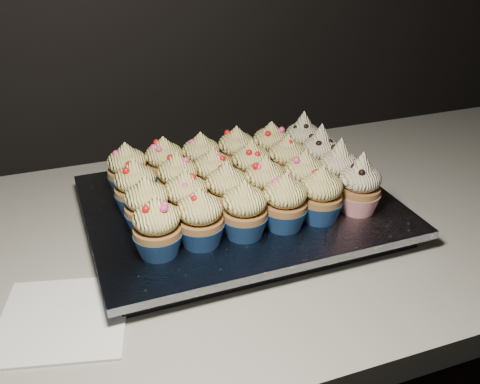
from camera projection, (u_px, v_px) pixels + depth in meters
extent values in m
cube|color=beige|center=(98.00, 263.00, 0.77)|extent=(2.44, 0.64, 0.04)
cube|color=white|center=(63.00, 319.00, 0.63)|extent=(0.18, 0.18, 0.00)
cube|color=black|center=(240.00, 214.00, 0.83)|extent=(0.43, 0.33, 0.02)
cube|color=silver|center=(240.00, 205.00, 0.82)|extent=(0.46, 0.36, 0.01)
cone|color=navy|center=(158.00, 243.00, 0.69)|extent=(0.06, 0.06, 0.03)
ellipsoid|color=#FDE680|center=(156.00, 218.00, 0.67)|extent=(0.06, 0.06, 0.04)
cone|color=#FDE680|center=(155.00, 202.00, 0.66)|extent=(0.03, 0.03, 0.02)
cone|color=navy|center=(201.00, 234.00, 0.71)|extent=(0.06, 0.06, 0.03)
ellipsoid|color=#FDE680|center=(200.00, 209.00, 0.69)|extent=(0.06, 0.06, 0.04)
cone|color=#FDE680|center=(199.00, 193.00, 0.68)|extent=(0.03, 0.03, 0.02)
cone|color=navy|center=(244.00, 225.00, 0.73)|extent=(0.06, 0.06, 0.03)
ellipsoid|color=#FDE680|center=(244.00, 201.00, 0.71)|extent=(0.06, 0.06, 0.04)
cone|color=#FDE680|center=(245.00, 186.00, 0.70)|extent=(0.03, 0.03, 0.02)
cone|color=navy|center=(284.00, 217.00, 0.74)|extent=(0.06, 0.06, 0.03)
ellipsoid|color=#FDE680|center=(285.00, 193.00, 0.73)|extent=(0.06, 0.06, 0.04)
cone|color=#FDE680|center=(286.00, 178.00, 0.72)|extent=(0.03, 0.03, 0.02)
cone|color=navy|center=(319.00, 210.00, 0.76)|extent=(0.06, 0.06, 0.03)
ellipsoid|color=#FDE680|center=(321.00, 186.00, 0.74)|extent=(0.06, 0.06, 0.04)
cone|color=#FDE680|center=(323.00, 171.00, 0.73)|extent=(0.03, 0.03, 0.02)
cone|color=red|center=(358.00, 201.00, 0.78)|extent=(0.06, 0.06, 0.03)
ellipsoid|color=beige|center=(361.00, 178.00, 0.77)|extent=(0.06, 0.06, 0.04)
cone|color=beige|center=(363.00, 161.00, 0.75)|extent=(0.03, 0.03, 0.03)
cone|color=navy|center=(149.00, 221.00, 0.74)|extent=(0.06, 0.06, 0.03)
ellipsoid|color=#FDE680|center=(146.00, 197.00, 0.72)|extent=(0.06, 0.06, 0.04)
cone|color=#FDE680|center=(145.00, 182.00, 0.71)|extent=(0.03, 0.03, 0.02)
cone|color=navy|center=(187.00, 214.00, 0.75)|extent=(0.06, 0.06, 0.03)
ellipsoid|color=#FDE680|center=(186.00, 190.00, 0.73)|extent=(0.06, 0.06, 0.04)
cone|color=#FDE680|center=(185.00, 175.00, 0.72)|extent=(0.03, 0.03, 0.02)
cone|color=navy|center=(227.00, 205.00, 0.77)|extent=(0.06, 0.06, 0.03)
ellipsoid|color=#FDE680|center=(227.00, 182.00, 0.76)|extent=(0.06, 0.06, 0.04)
cone|color=#FDE680|center=(226.00, 167.00, 0.75)|extent=(0.03, 0.03, 0.02)
cone|color=navy|center=(265.00, 198.00, 0.79)|extent=(0.06, 0.06, 0.03)
ellipsoid|color=#FDE680|center=(265.00, 175.00, 0.77)|extent=(0.06, 0.06, 0.04)
cone|color=#FDE680|center=(266.00, 161.00, 0.76)|extent=(0.03, 0.03, 0.02)
cone|color=navy|center=(303.00, 192.00, 0.81)|extent=(0.06, 0.06, 0.03)
ellipsoid|color=#FDE680|center=(305.00, 169.00, 0.79)|extent=(0.06, 0.06, 0.04)
cone|color=#FDE680|center=(305.00, 155.00, 0.78)|extent=(0.03, 0.03, 0.02)
cone|color=red|center=(337.00, 185.00, 0.83)|extent=(0.06, 0.06, 0.03)
ellipsoid|color=beige|center=(339.00, 163.00, 0.81)|extent=(0.06, 0.06, 0.04)
cone|color=beige|center=(341.00, 146.00, 0.80)|extent=(0.03, 0.03, 0.03)
cone|color=navy|center=(137.00, 202.00, 0.78)|extent=(0.06, 0.06, 0.03)
ellipsoid|color=#FDE680|center=(135.00, 179.00, 0.76)|extent=(0.06, 0.06, 0.04)
cone|color=#FDE680|center=(133.00, 164.00, 0.75)|extent=(0.03, 0.03, 0.02)
cone|color=navy|center=(179.00, 194.00, 0.80)|extent=(0.06, 0.06, 0.03)
ellipsoid|color=#FDE680|center=(178.00, 172.00, 0.78)|extent=(0.06, 0.06, 0.04)
cone|color=#FDE680|center=(177.00, 157.00, 0.77)|extent=(0.03, 0.03, 0.02)
cone|color=navy|center=(214.00, 188.00, 0.82)|extent=(0.06, 0.06, 0.03)
ellipsoid|color=#FDE680|center=(213.00, 166.00, 0.80)|extent=(0.06, 0.06, 0.04)
cone|color=#FDE680|center=(213.00, 152.00, 0.79)|extent=(0.03, 0.03, 0.02)
cone|color=navy|center=(251.00, 181.00, 0.84)|extent=(0.06, 0.06, 0.03)
ellipsoid|color=#FDE680|center=(251.00, 159.00, 0.82)|extent=(0.06, 0.06, 0.04)
cone|color=#FDE680|center=(251.00, 145.00, 0.81)|extent=(0.03, 0.03, 0.02)
cone|color=navy|center=(286.00, 174.00, 0.86)|extent=(0.06, 0.06, 0.03)
ellipsoid|color=#FDE680|center=(287.00, 153.00, 0.84)|extent=(0.06, 0.06, 0.04)
cone|color=#FDE680|center=(288.00, 139.00, 0.83)|extent=(0.03, 0.03, 0.02)
cone|color=red|center=(319.00, 169.00, 0.88)|extent=(0.06, 0.06, 0.03)
ellipsoid|color=beige|center=(320.00, 148.00, 0.86)|extent=(0.06, 0.06, 0.04)
cone|color=beige|center=(322.00, 132.00, 0.85)|extent=(0.03, 0.03, 0.03)
cone|color=navy|center=(129.00, 183.00, 0.83)|extent=(0.06, 0.06, 0.03)
ellipsoid|color=#FDE680|center=(127.00, 161.00, 0.82)|extent=(0.06, 0.06, 0.04)
cone|color=#FDE680|center=(125.00, 147.00, 0.81)|extent=(0.03, 0.03, 0.02)
cone|color=navy|center=(166.00, 177.00, 0.85)|extent=(0.06, 0.06, 0.03)
ellipsoid|color=#FDE680|center=(164.00, 155.00, 0.84)|extent=(0.06, 0.06, 0.04)
cone|color=#FDE680|center=(163.00, 141.00, 0.83)|extent=(0.03, 0.03, 0.02)
cone|color=navy|center=(202.00, 172.00, 0.87)|extent=(0.06, 0.06, 0.03)
ellipsoid|color=#FDE680|center=(201.00, 150.00, 0.85)|extent=(0.06, 0.06, 0.04)
cone|color=#FDE680|center=(200.00, 137.00, 0.84)|extent=(0.03, 0.03, 0.02)
cone|color=navy|center=(237.00, 165.00, 0.89)|extent=(0.06, 0.06, 0.03)
ellipsoid|color=#FDE680|center=(237.00, 144.00, 0.87)|extent=(0.06, 0.06, 0.04)
cone|color=#FDE680|center=(237.00, 131.00, 0.86)|extent=(0.03, 0.03, 0.02)
cone|color=navy|center=(270.00, 160.00, 0.91)|extent=(0.06, 0.06, 0.03)
ellipsoid|color=#FDE680|center=(271.00, 139.00, 0.89)|extent=(0.06, 0.06, 0.04)
cone|color=#FDE680|center=(271.00, 126.00, 0.88)|extent=(0.03, 0.03, 0.02)
cone|color=red|center=(302.00, 154.00, 0.93)|extent=(0.06, 0.06, 0.03)
ellipsoid|color=beige|center=(303.00, 134.00, 0.91)|extent=(0.06, 0.06, 0.04)
cone|color=beige|center=(304.00, 119.00, 0.90)|extent=(0.03, 0.03, 0.03)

